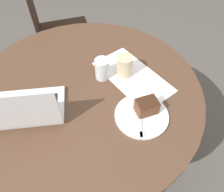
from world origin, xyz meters
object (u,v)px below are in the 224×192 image
object	(u,v)px
coffee_glass	(125,66)
laptop	(23,109)
chair	(56,32)
plate	(142,115)

from	to	relation	value
coffee_glass	laptop	bearing A→B (deg)	107.77
chair	coffee_glass	distance (m)	0.96
laptop	plate	bearing A→B (deg)	-8.29
chair	laptop	xyz separation A→B (m)	(-0.98, 0.12, 0.29)
plate	coffee_glass	world-z (taller)	coffee_glass
chair	plate	size ratio (longest dim) A/B	3.76
plate	coffee_glass	bearing A→B (deg)	2.79
coffee_glass	chair	bearing A→B (deg)	23.77
chair	coffee_glass	size ratio (longest dim) A/B	7.90
plate	laptop	distance (m)	0.52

